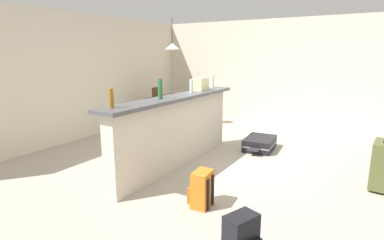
{
  "coord_description": "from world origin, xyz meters",
  "views": [
    {
      "loc": [
        -4.26,
        -2.14,
        1.73
      ],
      "look_at": [
        -0.04,
        0.46,
        0.65
      ],
      "focal_mm": 28.82,
      "sensor_mm": 36.0,
      "label": 1
    }
  ],
  "objects_px": {
    "dining_table": "(174,101)",
    "backpack_black": "(242,239)",
    "grocery_bag": "(201,84)",
    "suitcase_upright_olive": "(382,165)",
    "dining_chair_near_partition": "(190,109)",
    "suitcase_flat_black": "(260,143)",
    "bottle_amber": "(111,98)",
    "dining_chair_far_side": "(154,104)",
    "bottle_green": "(160,89)",
    "backpack_orange": "(202,189)",
    "pendant_lamp": "(172,46)",
    "bottle_clear": "(191,86)",
    "bottle_white": "(212,81)"
  },
  "relations": [
    {
      "from": "grocery_bag",
      "to": "pendant_lamp",
      "type": "relative_size",
      "value": 0.35
    },
    {
      "from": "bottle_green",
      "to": "bottle_clear",
      "type": "xyz_separation_m",
      "value": [
        0.78,
        -0.03,
        -0.03
      ]
    },
    {
      "from": "bottle_green",
      "to": "backpack_orange",
      "type": "xyz_separation_m",
      "value": [
        -0.57,
        -1.0,
        -1.04
      ]
    },
    {
      "from": "pendant_lamp",
      "to": "bottle_amber",
      "type": "bearing_deg",
      "value": -156.16
    },
    {
      "from": "grocery_bag",
      "to": "suitcase_upright_olive",
      "type": "bearing_deg",
      "value": -92.24
    },
    {
      "from": "backpack_orange",
      "to": "bottle_white",
      "type": "bearing_deg",
      "value": 25.42
    },
    {
      "from": "dining_chair_near_partition",
      "to": "suitcase_flat_black",
      "type": "height_order",
      "value": "dining_chair_near_partition"
    },
    {
      "from": "dining_chair_near_partition",
      "to": "suitcase_upright_olive",
      "type": "xyz_separation_m",
      "value": [
        -1.24,
        -3.68,
        -0.19
      ]
    },
    {
      "from": "pendant_lamp",
      "to": "grocery_bag",
      "type": "bearing_deg",
      "value": -131.09
    },
    {
      "from": "bottle_amber",
      "to": "bottle_green",
      "type": "bearing_deg",
      "value": -2.6
    },
    {
      "from": "suitcase_flat_black",
      "to": "dining_chair_far_side",
      "type": "bearing_deg",
      "value": 78.74
    },
    {
      "from": "bottle_green",
      "to": "dining_chair_far_side",
      "type": "height_order",
      "value": "bottle_green"
    },
    {
      "from": "backpack_orange",
      "to": "suitcase_upright_olive",
      "type": "distance_m",
      "value": 2.38
    },
    {
      "from": "pendant_lamp",
      "to": "backpack_orange",
      "type": "height_order",
      "value": "pendant_lamp"
    },
    {
      "from": "backpack_black",
      "to": "suitcase_flat_black",
      "type": "bearing_deg",
      "value": 16.74
    },
    {
      "from": "dining_table",
      "to": "suitcase_flat_black",
      "type": "xyz_separation_m",
      "value": [
        -0.56,
        -2.29,
        -0.54
      ]
    },
    {
      "from": "bottle_clear",
      "to": "backpack_black",
      "type": "height_order",
      "value": "bottle_clear"
    },
    {
      "from": "dining_chair_far_side",
      "to": "suitcase_flat_black",
      "type": "distance_m",
      "value": 2.97
    },
    {
      "from": "bottle_amber",
      "to": "dining_chair_far_side",
      "type": "height_order",
      "value": "bottle_amber"
    },
    {
      "from": "dining_table",
      "to": "suitcase_upright_olive",
      "type": "xyz_separation_m",
      "value": [
        -1.36,
        -4.19,
        -0.32
      ]
    },
    {
      "from": "dining_chair_near_partition",
      "to": "suitcase_flat_black",
      "type": "xyz_separation_m",
      "value": [
        -0.44,
        -1.78,
        -0.41
      ]
    },
    {
      "from": "suitcase_flat_black",
      "to": "backpack_orange",
      "type": "distance_m",
      "value": 2.41
    },
    {
      "from": "bottle_clear",
      "to": "bottle_amber",
      "type": "bearing_deg",
      "value": 177.72
    },
    {
      "from": "grocery_bag",
      "to": "suitcase_flat_black",
      "type": "height_order",
      "value": "grocery_bag"
    },
    {
      "from": "bottle_amber",
      "to": "dining_chair_near_partition",
      "type": "height_order",
      "value": "bottle_amber"
    },
    {
      "from": "bottle_clear",
      "to": "dining_chair_near_partition",
      "type": "distance_m",
      "value": 1.92
    },
    {
      "from": "backpack_black",
      "to": "dining_table",
      "type": "bearing_deg",
      "value": 41.54
    },
    {
      "from": "bottle_amber",
      "to": "backpack_orange",
      "type": "relative_size",
      "value": 0.55
    },
    {
      "from": "grocery_bag",
      "to": "dining_chair_near_partition",
      "type": "distance_m",
      "value": 1.62
    },
    {
      "from": "bottle_green",
      "to": "suitcase_upright_olive",
      "type": "relative_size",
      "value": 0.42
    },
    {
      "from": "grocery_bag",
      "to": "dining_table",
      "type": "distance_m",
      "value": 1.98
    },
    {
      "from": "bottle_green",
      "to": "suitcase_upright_olive",
      "type": "bearing_deg",
      "value": -69.11
    },
    {
      "from": "grocery_bag",
      "to": "suitcase_flat_black",
      "type": "bearing_deg",
      "value": -51.31
    },
    {
      "from": "bottle_amber",
      "to": "dining_chair_far_side",
      "type": "relative_size",
      "value": 0.25
    },
    {
      "from": "dining_chair_near_partition",
      "to": "backpack_black",
      "type": "relative_size",
      "value": 2.21
    },
    {
      "from": "dining_chair_near_partition",
      "to": "suitcase_flat_black",
      "type": "distance_m",
      "value": 1.88
    },
    {
      "from": "backpack_orange",
      "to": "suitcase_upright_olive",
      "type": "bearing_deg",
      "value": -47.24
    },
    {
      "from": "dining_chair_far_side",
      "to": "suitcase_upright_olive",
      "type": "bearing_deg",
      "value": -105.98
    },
    {
      "from": "bottle_green",
      "to": "dining_chair_far_side",
      "type": "xyz_separation_m",
      "value": [
        2.41,
        2.04,
        -0.72
      ]
    },
    {
      "from": "bottle_amber",
      "to": "suitcase_flat_black",
      "type": "relative_size",
      "value": 0.27
    },
    {
      "from": "grocery_bag",
      "to": "dining_chair_near_partition",
      "type": "bearing_deg",
      "value": 39.29
    },
    {
      "from": "bottle_green",
      "to": "backpack_black",
      "type": "bearing_deg",
      "value": -124.89
    },
    {
      "from": "pendant_lamp",
      "to": "dining_chair_near_partition",
      "type": "bearing_deg",
      "value": -106.87
    },
    {
      "from": "bottle_white",
      "to": "dining_table",
      "type": "distance_m",
      "value": 1.67
    },
    {
      "from": "dining_table",
      "to": "backpack_black",
      "type": "distance_m",
      "value": 4.87
    },
    {
      "from": "bottle_green",
      "to": "pendant_lamp",
      "type": "distance_m",
      "value": 2.96
    },
    {
      "from": "grocery_bag",
      "to": "backpack_black",
      "type": "relative_size",
      "value": 0.62
    },
    {
      "from": "bottle_green",
      "to": "pendant_lamp",
      "type": "xyz_separation_m",
      "value": [
        2.46,
        1.51,
        0.64
      ]
    },
    {
      "from": "grocery_bag",
      "to": "bottle_green",
      "type": "bearing_deg",
      "value": -179.09
    },
    {
      "from": "bottle_amber",
      "to": "grocery_bag",
      "type": "distance_m",
      "value": 2.03
    }
  ]
}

